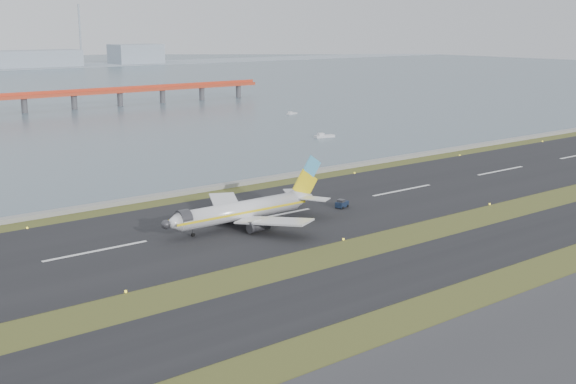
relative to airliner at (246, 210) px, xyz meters
name	(u,v)px	position (x,y,z in m)	size (l,w,h in m)	color
ground	(371,250)	(8.93, -27.15, -3.46)	(1000.00, 1000.00, 0.00)	#3B4E1B
taxiway_strip	(421,267)	(8.93, -39.15, -3.41)	(1000.00, 18.00, 0.10)	black
runway_strip	(273,216)	(8.93, 2.85, -3.41)	(1000.00, 45.00, 0.10)	black
seawall	(200,190)	(8.93, 32.85, -2.96)	(1000.00, 2.50, 1.00)	gray
red_pier	(24,97)	(28.93, 222.85, 3.82)	(260.00, 5.00, 10.20)	#C23C21
airliner	(246,210)	(0.00, 0.00, 0.00)	(38.52, 32.89, 12.80)	silver
pushback_tug	(342,204)	(25.45, -0.88, -2.47)	(3.57, 2.68, 2.04)	#121D33
workboat_near	(324,136)	(89.92, 80.16, -2.88)	(7.80, 3.73, 1.82)	silver
workboat_far	(292,113)	(123.53, 141.99, -3.00)	(6.26, 3.47, 1.45)	silver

